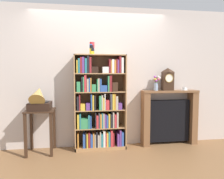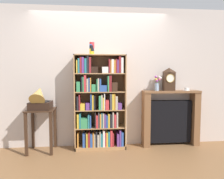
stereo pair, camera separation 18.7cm
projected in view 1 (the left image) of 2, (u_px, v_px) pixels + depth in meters
name	position (u px, v px, depth m)	size (l,w,h in m)	color
ground_plane	(101.00, 151.00, 3.57)	(7.97, 6.40, 0.02)	brown
wall_back	(107.00, 77.00, 3.78)	(4.97, 0.08, 2.60)	beige
bookshelf	(100.00, 106.00, 3.60)	(0.92, 0.30, 1.71)	#A87A4C
cup_stack	(92.00, 48.00, 3.47)	(0.09, 0.09, 0.21)	yellow
side_table_left	(41.00, 122.00, 3.41)	(0.47, 0.44, 0.76)	#382316
gramophone	(39.00, 100.00, 3.32)	(0.36, 0.48, 0.47)	black
fireplace_mantel	(169.00, 118.00, 3.87)	(1.08, 0.24, 1.05)	brown
mantel_clock	(168.00, 79.00, 3.78)	(0.21, 0.13, 0.43)	#382316
flower_vase	(156.00, 83.00, 3.75)	(0.12, 0.14, 0.28)	#99B2D1
teacup_with_saucer	(184.00, 89.00, 3.85)	(0.13, 0.13, 0.06)	white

